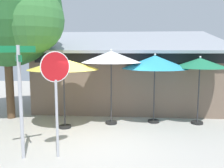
# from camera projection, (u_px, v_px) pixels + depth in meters

# --- Properties ---
(ground_plane) EXTENTS (28.00, 28.00, 0.10)m
(ground_plane) POSITION_uv_depth(u_px,v_px,m) (101.00, 142.00, 7.64)
(ground_plane) COLOR #ADA8A0
(cafe_building) EXTENTS (8.82, 6.04, 3.90)m
(cafe_building) POSITION_uv_depth(u_px,v_px,m) (129.00, 75.00, 12.71)
(cafe_building) COLOR #705B4C
(cafe_building) RESTS_ON ground
(street_sign_post) EXTENTS (0.76, 0.71, 2.90)m
(street_sign_post) POSITION_uv_depth(u_px,v_px,m) (20.00, 91.00, 6.13)
(street_sign_post) COLOR #A8AAB2
(street_sign_post) RESTS_ON ground
(stop_sign) EXTENTS (0.62, 0.49, 2.75)m
(stop_sign) POSITION_uv_depth(u_px,v_px,m) (56.00, 84.00, 6.19)
(stop_sign) COLOR #A8AAB2
(stop_sign) RESTS_ON ground
(patio_umbrella_mustard_left) EXTENTS (2.47, 2.47, 2.56)m
(patio_umbrella_mustard_left) POSITION_uv_depth(u_px,v_px,m) (63.00, 64.00, 8.54)
(patio_umbrella_mustard_left) COLOR black
(patio_umbrella_mustard_left) RESTS_ON ground
(patio_umbrella_ivory_center) EXTENTS (2.19, 2.19, 2.82)m
(patio_umbrella_ivory_center) POSITION_uv_depth(u_px,v_px,m) (111.00, 57.00, 9.00)
(patio_umbrella_ivory_center) COLOR black
(patio_umbrella_ivory_center) RESTS_ON ground
(patio_umbrella_teal_right) EXTENTS (2.48, 2.48, 2.65)m
(patio_umbrella_teal_right) POSITION_uv_depth(u_px,v_px,m) (155.00, 62.00, 9.20)
(patio_umbrella_teal_right) COLOR black
(patio_umbrella_teal_right) RESTS_ON ground
(patio_umbrella_forest_green_far_right) EXTENTS (1.99, 1.99, 2.56)m
(patio_umbrella_forest_green_far_right) POSITION_uv_depth(u_px,v_px,m) (200.00, 64.00, 9.02)
(patio_umbrella_forest_green_far_right) COLOR black
(patio_umbrella_forest_green_far_right) RESTS_ON ground
(shade_tree) EXTENTS (4.66, 4.41, 6.52)m
(shade_tree) POSITION_uv_depth(u_px,v_px,m) (9.00, 12.00, 9.46)
(shade_tree) COLOR brown
(shade_tree) RESTS_ON ground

